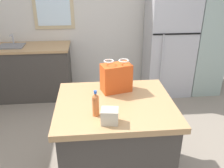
{
  "coord_description": "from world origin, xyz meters",
  "views": [
    {
      "loc": [
        -0.06,
        -2.09,
        2.01
      ],
      "look_at": [
        0.15,
        0.18,
        0.96
      ],
      "focal_mm": 38.36,
      "sensor_mm": 36.0,
      "label": 1
    }
  ],
  "objects_px": {
    "tall_cabinet": "(208,35)",
    "bottle": "(96,104)",
    "refrigerator": "(169,43)",
    "small_box": "(110,116)",
    "kitchen_island": "(115,140)",
    "shopping_bag": "(116,78)"
  },
  "relations": [
    {
      "from": "small_box",
      "to": "bottle",
      "type": "height_order",
      "value": "bottle"
    },
    {
      "from": "refrigerator",
      "to": "small_box",
      "type": "relative_size",
      "value": 13.42
    },
    {
      "from": "kitchen_island",
      "to": "refrigerator",
      "type": "bearing_deg",
      "value": 59.71
    },
    {
      "from": "shopping_bag",
      "to": "bottle",
      "type": "distance_m",
      "value": 0.51
    },
    {
      "from": "shopping_bag",
      "to": "tall_cabinet",
      "type": "bearing_deg",
      "value": 43.97
    },
    {
      "from": "refrigerator",
      "to": "bottle",
      "type": "bearing_deg",
      "value": -121.5
    },
    {
      "from": "tall_cabinet",
      "to": "small_box",
      "type": "height_order",
      "value": "tall_cabinet"
    },
    {
      "from": "small_box",
      "to": "refrigerator",
      "type": "bearing_deg",
      "value": 61.93
    },
    {
      "from": "tall_cabinet",
      "to": "bottle",
      "type": "relative_size",
      "value": 8.85
    },
    {
      "from": "refrigerator",
      "to": "bottle",
      "type": "height_order",
      "value": "refrigerator"
    },
    {
      "from": "refrigerator",
      "to": "small_box",
      "type": "height_order",
      "value": "refrigerator"
    },
    {
      "from": "kitchen_island",
      "to": "refrigerator",
      "type": "relative_size",
      "value": 0.6
    },
    {
      "from": "tall_cabinet",
      "to": "small_box",
      "type": "distance_m",
      "value": 3.0
    },
    {
      "from": "kitchen_island",
      "to": "bottle",
      "type": "bearing_deg",
      "value": -131.31
    },
    {
      "from": "kitchen_island",
      "to": "bottle",
      "type": "height_order",
      "value": "bottle"
    },
    {
      "from": "kitchen_island",
      "to": "small_box",
      "type": "height_order",
      "value": "small_box"
    },
    {
      "from": "shopping_bag",
      "to": "bottle",
      "type": "xyz_separation_m",
      "value": [
        -0.22,
        -0.46,
        -0.04
      ]
    },
    {
      "from": "refrigerator",
      "to": "small_box",
      "type": "bearing_deg",
      "value": -118.07
    },
    {
      "from": "refrigerator",
      "to": "shopping_bag",
      "type": "xyz_separation_m",
      "value": [
        -1.12,
        -1.73,
        0.13
      ]
    },
    {
      "from": "tall_cabinet",
      "to": "shopping_bag",
      "type": "height_order",
      "value": "tall_cabinet"
    },
    {
      "from": "refrigerator",
      "to": "bottle",
      "type": "relative_size",
      "value": 7.9
    },
    {
      "from": "tall_cabinet",
      "to": "shopping_bag",
      "type": "xyz_separation_m",
      "value": [
        -1.79,
        -1.73,
        0.01
      ]
    }
  ]
}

